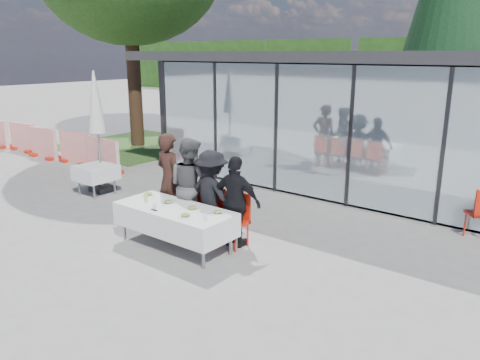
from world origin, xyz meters
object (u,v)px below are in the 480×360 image
diner_a (170,180)px  diner_d (236,202)px  spare_table_left (96,173)px  plate_c (192,208)px  plate_d (218,213)px  diner_b (190,186)px  diner_c (212,195)px  folded_eyeglasses (154,210)px  plate_a (149,195)px  construction_barriers (33,142)px  diner_chair_a (171,200)px  diner_chair_c (213,211)px  market_umbrella (96,111)px  plate_extra (185,216)px  dining_table (175,219)px  diner_chair_b (192,205)px  diner_chair_d (237,217)px  plate_b (169,202)px  juice_bottle (146,197)px

diner_a → diner_d: 1.69m
diner_a → spare_table_left: bearing=0.2°
plate_c → plate_d: bearing=12.1°
diner_b → diner_c: (0.54, 0.00, -0.09)m
plate_c → folded_eyeglasses: 0.67m
plate_d → plate_a: bearing=-179.2°
diner_d → construction_barriers: (-10.43, 1.93, -0.39)m
diner_chair_a → plate_c: diner_chair_a is taller
diner_chair_c → plate_a: bearing=-154.1°
folded_eyeglasses → market_umbrella: (-3.85, 1.68, 1.27)m
diner_a → diner_d: (1.68, 0.00, -0.12)m
plate_extra → dining_table: bearing=154.8°
diner_c → spare_table_left: 4.13m
plate_extra → construction_barriers: size_ratio=0.03×
folded_eyeglasses → diner_b: bearing=96.7°
market_umbrella → diner_chair_a: bearing=-10.9°
diner_chair_b → plate_a: (-0.61, -0.56, 0.24)m
diner_chair_a → construction_barriers: size_ratio=0.10×
diner_chair_b → plate_a: bearing=-137.5°
diner_chair_c → construction_barriers: (-9.86, 1.90, -0.10)m
diner_chair_d → folded_eyeglasses: bearing=-132.4°
diner_chair_b → diner_c: size_ratio=0.57×
diner_a → folded_eyeglasses: diner_a is taller
diner_chair_c → folded_eyeglasses: diner_chair_c is taller
spare_table_left → market_umbrella: size_ratio=0.29×
diner_b → plate_c: (0.63, -0.61, -0.16)m
diner_a → diner_chair_b: diner_a is taller
plate_d → market_umbrella: 5.13m
plate_a → plate_b: (0.66, -0.10, 0.00)m
diner_c → diner_chair_b: bearing=-2.0°
diner_chair_c → plate_a: 1.30m
diner_chair_b → diner_c: diner_c is taller
diner_chair_d → spare_table_left: (-4.68, 0.34, 0.02)m
diner_chair_d → plate_c: diner_chair_d is taller
plate_d → spare_table_left: plate_d is taller
diner_chair_c → market_umbrella: (-4.26, 0.60, 1.49)m
dining_table → plate_extra: bearing=-25.2°
dining_table → diner_d: bearing=41.3°
diner_chair_a → plate_extra: diner_chair_a is taller
diner_chair_c → diner_a: bearing=-178.6°
juice_bottle → plate_c: bearing=8.9°
market_umbrella → plate_a: bearing=-20.5°
spare_table_left → construction_barriers: 5.96m
construction_barriers → diner_d: bearing=-10.5°
plate_b → juice_bottle: size_ratio=1.81×
diner_chair_a → spare_table_left: bearing=173.4°
dining_table → diner_chair_d: size_ratio=2.32×
diner_c → diner_chair_d: bearing=-176.4°
diner_d → plate_a: 1.80m
plate_extra → juice_bottle: size_ratio=1.81×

